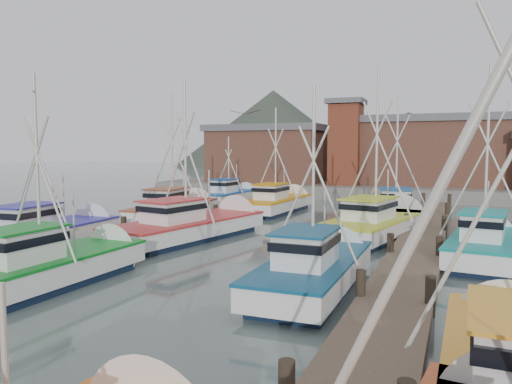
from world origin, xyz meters
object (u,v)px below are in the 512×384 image
at_px(lookout_tower, 346,141).
at_px(boat_12, 279,203).
at_px(boat_4, 56,266).
at_px(boat_8, 196,226).

xyz_separation_m(lookout_tower, boat_12, (-2.12, -13.91, -4.87)).
relative_size(lookout_tower, boat_4, 0.99).
bearing_deg(boat_8, boat_4, -79.44).
distance_m(boat_8, boat_12, 12.44).
bearing_deg(boat_12, boat_8, -88.86).
xyz_separation_m(boat_8, boat_12, (0.36, 12.43, -0.00)).
bearing_deg(boat_12, boat_4, -88.38).
relative_size(lookout_tower, boat_12, 0.90).
bearing_deg(boat_4, boat_8, 91.12).
bearing_deg(boat_4, lookout_tower, 87.63).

